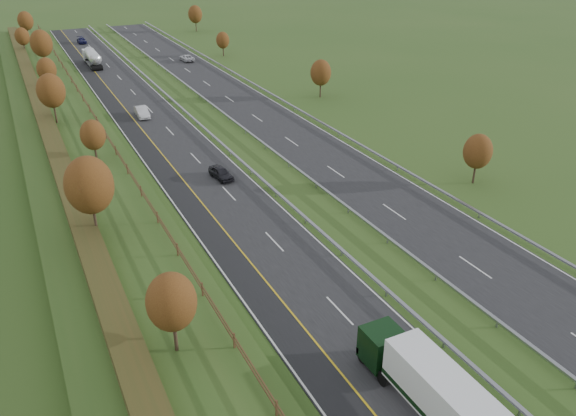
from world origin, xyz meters
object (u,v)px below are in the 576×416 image
box_lorry (456,413)px  car_dark_near (221,173)px  car_small_far (82,40)px  road_tanker (92,57)px  car_silver_mid (142,112)px  car_oncoming (187,58)px

box_lorry → car_dark_near: box_lorry is taller
box_lorry → car_small_far: (-0.43, 138.63, -1.59)m
road_tanker → car_small_far: size_ratio=2.32×
road_tanker → car_silver_mid: bearing=-88.8°
car_dark_near → car_silver_mid: (-2.70, 28.22, 0.10)m
car_dark_near → car_small_far: size_ratio=0.86×
car_silver_mid → car_small_far: 68.40m
car_small_far → car_oncoming: bearing=-61.0°
road_tanker → car_small_far: road_tanker is taller
box_lorry → car_small_far: box_lorry is taller
car_dark_near → box_lorry: bearing=-99.1°
car_small_far → car_oncoming: 36.81m
box_lorry → car_oncoming: size_ratio=3.22×
car_silver_mid → car_oncoming: car_silver_mid is taller
car_oncoming → car_small_far: bearing=-61.7°
car_silver_mid → box_lorry: bearing=-87.1°
box_lorry → car_small_far: bearing=90.2°
car_silver_mid → car_small_far: bearing=91.1°
car_dark_near → car_oncoming: size_ratio=0.83×
box_lorry → car_oncoming: 107.74m
box_lorry → car_oncoming: bearing=80.8°
car_dark_near → car_small_far: (-1.80, 96.62, -0.01)m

